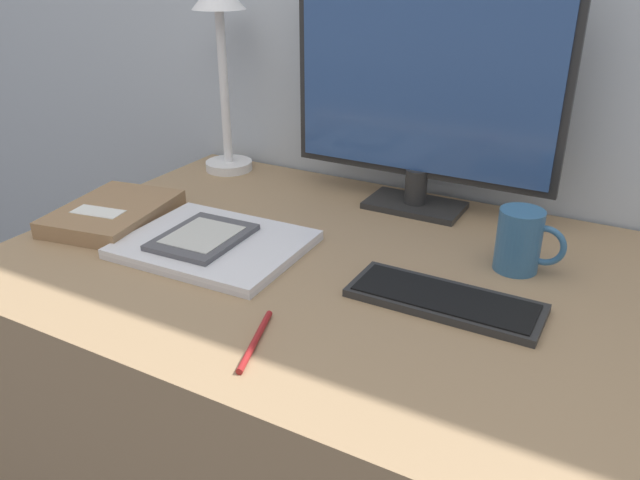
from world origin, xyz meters
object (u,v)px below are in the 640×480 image
object	(u,v)px
laptop	(215,244)
monitor	(423,89)
desk_lamp	(221,40)
ereader	(203,237)
notebook	(113,213)
pen	(258,341)
coffee_mug	(521,241)
keyboard	(445,300)

from	to	relation	value
laptop	monitor	bearing A→B (deg)	55.97
desk_lamp	ereader	bearing A→B (deg)	-59.41
desk_lamp	notebook	xyz separation A→B (m)	(-0.01, -0.35, -0.28)
monitor	notebook	xyz separation A→B (m)	(-0.48, -0.34, -0.22)
ereader	pen	world-z (taller)	ereader
monitor	coffee_mug	bearing A→B (deg)	-35.36
laptop	ereader	bearing A→B (deg)	-154.01
notebook	pen	world-z (taller)	notebook
keyboard	ereader	bearing A→B (deg)	-176.90
laptop	desk_lamp	size ratio (longest dim) A/B	0.73
keyboard	ereader	size ratio (longest dim) A/B	1.65
monitor	laptop	size ratio (longest dim) A/B	1.71
ereader	notebook	xyz separation A→B (m)	(-0.23, 0.02, -0.01)
keyboard	coffee_mug	size ratio (longest dim) A/B	2.59
monitor	laptop	bearing A→B (deg)	-124.03
keyboard	pen	bearing A→B (deg)	-129.76
notebook	coffee_mug	world-z (taller)	coffee_mug
notebook	keyboard	bearing A→B (deg)	0.70
monitor	notebook	bearing A→B (deg)	-144.62
monitor	desk_lamp	bearing A→B (deg)	178.30
pen	ereader	bearing A→B (deg)	141.68
ereader	coffee_mug	bearing A→B (deg)	20.53
desk_lamp	pen	xyz separation A→B (m)	(0.46, -0.56, -0.29)
coffee_mug	pen	size ratio (longest dim) A/B	0.81
laptop	pen	size ratio (longest dim) A/B	2.29
monitor	desk_lamp	world-z (taller)	monitor
monitor	pen	size ratio (longest dim) A/B	3.91
monitor	pen	world-z (taller)	monitor
ereader	pen	distance (m)	0.31
keyboard	desk_lamp	xyz separation A→B (m)	(-0.64, 0.35, 0.29)
keyboard	monitor	bearing A→B (deg)	117.60
ereader	keyboard	bearing A→B (deg)	3.10
monitor	laptop	distance (m)	0.48
monitor	ereader	bearing A→B (deg)	-125.34
desk_lamp	pen	distance (m)	0.78
keyboard	ereader	distance (m)	0.43
ereader	laptop	bearing A→B (deg)	25.99
laptop	desk_lamp	bearing A→B (deg)	123.23
ereader	coffee_mug	size ratio (longest dim) A/B	1.57
coffee_mug	keyboard	bearing A→B (deg)	-112.56
pen	desk_lamp	bearing A→B (deg)	129.46
monitor	coffee_mug	distance (m)	0.35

